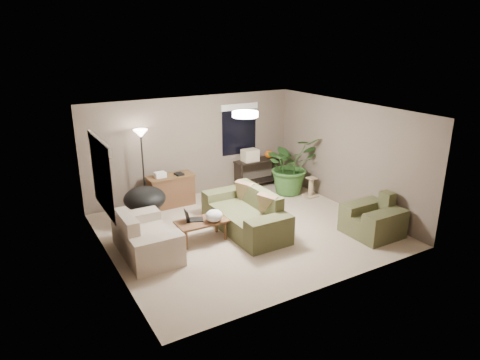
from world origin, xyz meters
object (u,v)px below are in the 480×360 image
floor_lamp (141,143)px  houseplant (290,171)px  loveseat (145,239)px  coffee_table (202,224)px  console_table (258,171)px  cat_scratching_post (311,188)px  desk (171,190)px  armchair (373,221)px  main_sofa (246,216)px  papasan_chair (145,202)px

floor_lamp → houseplant: 3.81m
loveseat → floor_lamp: 2.54m
loveseat → coffee_table: loveseat is taller
loveseat → console_table: bearing=29.4°
console_table → houseplant: 0.96m
cat_scratching_post → desk: bearing=159.9°
loveseat → console_table: loveseat is taller
armchair → coffee_table: armchair is taller
armchair → floor_lamp: (-3.60, 3.58, 1.30)m
main_sofa → houseplant: houseplant is taller
desk → coffee_table: bearing=-94.7°
main_sofa → cat_scratching_post: main_sofa is taller
cat_scratching_post → floor_lamp: bearing=162.4°
floor_lamp → houseplant: bearing=-11.6°
desk → houseplant: size_ratio=0.74×
houseplant → main_sofa: bearing=-147.6°
armchair → papasan_chair: size_ratio=0.85×
loveseat → cat_scratching_post: (4.59, 0.84, -0.08)m
papasan_chair → cat_scratching_post: papasan_chair is taller
main_sofa → floor_lamp: 2.87m
papasan_chair → floor_lamp: bearing=71.9°
floor_lamp → loveseat: bearing=-108.5°
main_sofa → console_table: size_ratio=1.69×
coffee_table → desk: (0.17, 2.05, 0.02)m
main_sofa → papasan_chair: size_ratio=1.87×
desk → armchair: bearing=-50.0°
loveseat → houseplant: size_ratio=1.08×
cat_scratching_post → houseplant: bearing=121.0°
coffee_table → desk: 2.05m
console_table → floor_lamp: floor_lamp is taller
main_sofa → loveseat: size_ratio=1.38×
desk → console_table: (2.52, 0.13, 0.06)m
coffee_table → desk: desk is taller
loveseat → desk: 2.43m
cat_scratching_post → papasan_chair: bearing=172.4°
coffee_table → floor_lamp: 2.47m
armchair → houseplant: 2.86m
armchair → floor_lamp: 5.24m
desk → houseplant: bearing=-13.3°
desk → houseplant: (2.97, -0.70, 0.20)m
papasan_chair → main_sofa: bearing=-39.2°
main_sofa → houseplant: (2.11, 1.34, 0.29)m
console_table → floor_lamp: 3.36m
loveseat → armchair: bearing=-19.4°
houseplant → cat_scratching_post: (0.30, -0.49, -0.37)m
desk → console_table: bearing=2.9°
armchair → houseplant: bearing=90.0°
main_sofa → floor_lamp: bearing=125.6°
main_sofa → desk: (-0.86, 2.04, 0.08)m
papasan_chair → houseplant: (3.82, -0.05, 0.12)m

